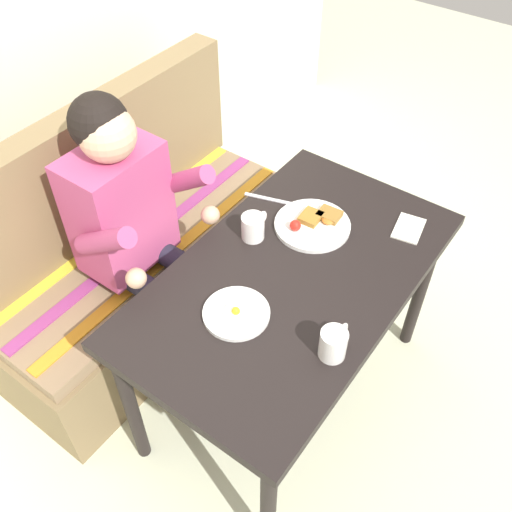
{
  "coord_description": "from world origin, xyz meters",
  "views": [
    {
      "loc": [
        -1.09,
        -0.65,
        2.12
      ],
      "look_at": [
        0.0,
        0.15,
        0.72
      ],
      "focal_mm": 40.22,
      "sensor_mm": 36.0,
      "label": 1
    }
  ],
  "objects_px": {
    "person": "(135,221)",
    "coffee_mug": "(253,226)",
    "plate_breakfast": "(314,224)",
    "plate_eggs": "(236,313)",
    "knife": "(270,199)",
    "napkin": "(409,228)",
    "coffee_mug_second": "(334,343)",
    "couch": "(141,258)",
    "table": "(292,290)"
  },
  "relations": [
    {
      "from": "couch",
      "to": "coffee_mug",
      "type": "height_order",
      "value": "couch"
    },
    {
      "from": "table",
      "to": "couch",
      "type": "relative_size",
      "value": 0.83
    },
    {
      "from": "plate_breakfast",
      "to": "plate_eggs",
      "type": "distance_m",
      "value": 0.48
    },
    {
      "from": "plate_breakfast",
      "to": "table",
      "type": "bearing_deg",
      "value": -163.86
    },
    {
      "from": "table",
      "to": "coffee_mug_second",
      "type": "distance_m",
      "value": 0.35
    },
    {
      "from": "knife",
      "to": "napkin",
      "type": "bearing_deg",
      "value": -89.28
    },
    {
      "from": "table",
      "to": "napkin",
      "type": "bearing_deg",
      "value": -26.99
    },
    {
      "from": "person",
      "to": "plate_breakfast",
      "type": "bearing_deg",
      "value": -55.47
    },
    {
      "from": "knife",
      "to": "coffee_mug_second",
      "type": "bearing_deg",
      "value": -147.5
    },
    {
      "from": "person",
      "to": "plate_breakfast",
      "type": "xyz_separation_m",
      "value": [
        0.36,
        -0.52,
        0.0
      ]
    },
    {
      "from": "plate_breakfast",
      "to": "coffee_mug",
      "type": "xyz_separation_m",
      "value": [
        -0.17,
        0.14,
        0.04
      ]
    },
    {
      "from": "table",
      "to": "napkin",
      "type": "relative_size",
      "value": 8.64
    },
    {
      "from": "couch",
      "to": "knife",
      "type": "xyz_separation_m",
      "value": [
        0.26,
        -0.49,
        0.4
      ]
    },
    {
      "from": "coffee_mug",
      "to": "napkin",
      "type": "relative_size",
      "value": 0.85
    },
    {
      "from": "napkin",
      "to": "knife",
      "type": "bearing_deg",
      "value": 108.1
    },
    {
      "from": "coffee_mug_second",
      "to": "napkin",
      "type": "height_order",
      "value": "coffee_mug_second"
    },
    {
      "from": "couch",
      "to": "plate_eggs",
      "type": "relative_size",
      "value": 6.93
    },
    {
      "from": "table",
      "to": "couch",
      "type": "bearing_deg",
      "value": 90.0
    },
    {
      "from": "table",
      "to": "coffee_mug_second",
      "type": "xyz_separation_m",
      "value": [
        -0.19,
        -0.26,
        0.13
      ]
    },
    {
      "from": "plate_breakfast",
      "to": "knife",
      "type": "bearing_deg",
      "value": 82.34
    },
    {
      "from": "person",
      "to": "plate_eggs",
      "type": "xyz_separation_m",
      "value": [
        -0.12,
        -0.54,
        -0.0
      ]
    },
    {
      "from": "couch",
      "to": "coffee_mug",
      "type": "xyz_separation_m",
      "value": [
        0.06,
        -0.56,
        0.45
      ]
    },
    {
      "from": "coffee_mug_second",
      "to": "couch",
      "type": "bearing_deg",
      "value": 79.3
    },
    {
      "from": "table",
      "to": "coffee_mug",
      "type": "distance_m",
      "value": 0.25
    },
    {
      "from": "couch",
      "to": "coffee_mug_second",
      "type": "height_order",
      "value": "couch"
    },
    {
      "from": "couch",
      "to": "plate_breakfast",
      "type": "distance_m",
      "value": 0.84
    },
    {
      "from": "couch",
      "to": "coffee_mug_second",
      "type": "bearing_deg",
      "value": -100.7
    },
    {
      "from": "couch",
      "to": "coffee_mug",
      "type": "distance_m",
      "value": 0.72
    },
    {
      "from": "coffee_mug",
      "to": "napkin",
      "type": "bearing_deg",
      "value": -49.92
    },
    {
      "from": "table",
      "to": "plate_breakfast",
      "type": "xyz_separation_m",
      "value": [
        0.23,
        0.07,
        0.09
      ]
    },
    {
      "from": "plate_eggs",
      "to": "knife",
      "type": "bearing_deg",
      "value": 24.34
    },
    {
      "from": "person",
      "to": "table",
      "type": "bearing_deg",
      "value": -77.68
    },
    {
      "from": "coffee_mug",
      "to": "knife",
      "type": "height_order",
      "value": "coffee_mug"
    },
    {
      "from": "plate_breakfast",
      "to": "couch",
      "type": "bearing_deg",
      "value": 108.32
    },
    {
      "from": "coffee_mug_second",
      "to": "person",
      "type": "bearing_deg",
      "value": 85.6
    },
    {
      "from": "plate_eggs",
      "to": "napkin",
      "type": "bearing_deg",
      "value": -21.26
    },
    {
      "from": "table",
      "to": "plate_eggs",
      "type": "xyz_separation_m",
      "value": [
        -0.25,
        0.05,
        0.09
      ]
    },
    {
      "from": "person",
      "to": "coffee_mug_second",
      "type": "bearing_deg",
      "value": -94.4
    },
    {
      "from": "plate_breakfast",
      "to": "coffee_mug_second",
      "type": "height_order",
      "value": "coffee_mug_second"
    },
    {
      "from": "plate_breakfast",
      "to": "coffee_mug_second",
      "type": "relative_size",
      "value": 2.29
    },
    {
      "from": "couch",
      "to": "coffee_mug_second",
      "type": "xyz_separation_m",
      "value": [
        -0.19,
        -1.03,
        0.45
      ]
    },
    {
      "from": "person",
      "to": "napkin",
      "type": "height_order",
      "value": "person"
    },
    {
      "from": "person",
      "to": "plate_eggs",
      "type": "relative_size",
      "value": 5.83
    },
    {
      "from": "coffee_mug_second",
      "to": "table",
      "type": "bearing_deg",
      "value": 53.66
    },
    {
      "from": "person",
      "to": "coffee_mug",
      "type": "relative_size",
      "value": 10.27
    },
    {
      "from": "coffee_mug_second",
      "to": "plate_eggs",
      "type": "bearing_deg",
      "value": 99.33
    },
    {
      "from": "plate_breakfast",
      "to": "coffee_mug",
      "type": "height_order",
      "value": "coffee_mug"
    },
    {
      "from": "coffee_mug",
      "to": "coffee_mug_second",
      "type": "distance_m",
      "value": 0.54
    },
    {
      "from": "coffee_mug",
      "to": "plate_eggs",
      "type": "bearing_deg",
      "value": -152.23
    },
    {
      "from": "plate_breakfast",
      "to": "plate_eggs",
      "type": "relative_size",
      "value": 1.3
    }
  ]
}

